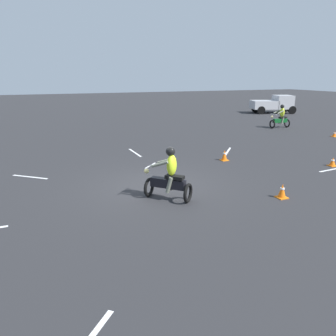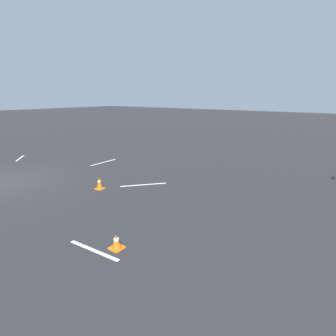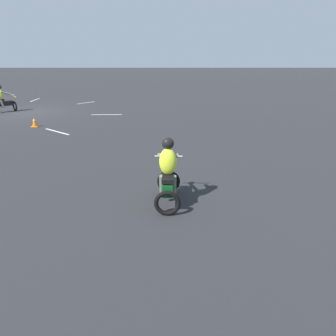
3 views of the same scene
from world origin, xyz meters
name	(u,v)px [view 3 (image 3 of 3)]	position (x,y,z in m)	size (l,w,h in m)	color
ground_plane	(26,112)	(0.00, 0.00, 0.00)	(120.00, 120.00, 0.00)	#28282B
motorcycle_rider_foreground	(2,100)	(1.35, -0.01, 0.73)	(1.42, 1.40, 1.66)	black
motorcycle_rider_background	(168,175)	(-8.64, 12.75, 0.73)	(0.70, 1.52, 1.66)	black
traffic_cone_far_right	(34,122)	(-2.11, 4.08, 0.23)	(0.32, 0.32, 0.48)	orange
lane_stripe_nw	(57,132)	(-3.53, 5.16, 0.00)	(0.10, 1.92, 0.01)	silver
lane_stripe_w	(107,115)	(-5.06, 0.82, 0.00)	(0.10, 1.80, 0.01)	silver
lane_stripe_sw	(86,103)	(-2.74, -3.96, 0.00)	(0.10, 1.54, 0.01)	silver
lane_stripe_s	(35,100)	(1.53, -5.45, 0.00)	(0.10, 1.91, 0.01)	silver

